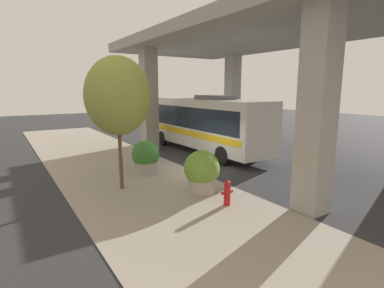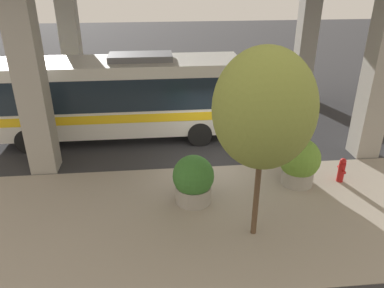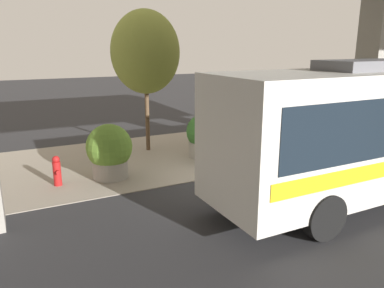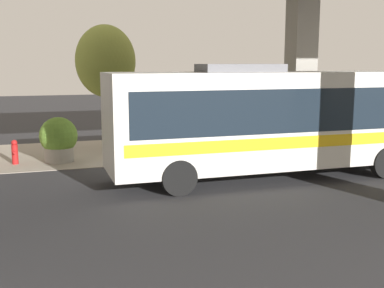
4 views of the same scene
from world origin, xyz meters
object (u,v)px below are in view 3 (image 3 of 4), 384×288
planter_middle (204,136)px  street_tree_near (145,52)px  planter_front (109,151)px  fire_hydrant (57,171)px

planter_middle → street_tree_near: (-1.73, -1.50, 2.91)m
planter_front → planter_middle: planter_front is taller
fire_hydrant → planter_middle: 5.21m
street_tree_near → planter_middle: bearing=41.0°
street_tree_near → fire_hydrant: bearing=-56.6°
fire_hydrant → planter_front: 1.58m
planter_front → street_tree_near: bearing=138.8°
fire_hydrant → planter_front: (0.01, 1.53, 0.38)m
planter_front → street_tree_near: street_tree_near is taller
fire_hydrant → street_tree_near: bearing=123.4°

